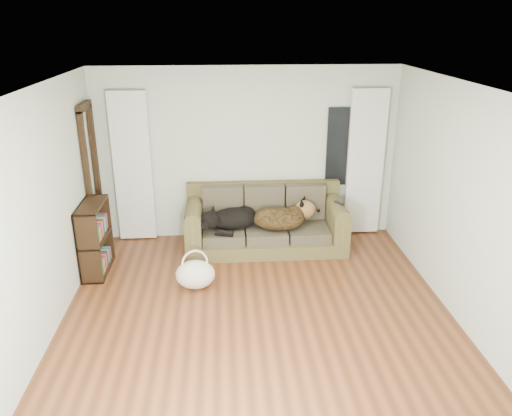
{
  "coord_description": "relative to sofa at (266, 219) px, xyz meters",
  "views": [
    {
      "loc": [
        -0.36,
        -4.78,
        3.25
      ],
      "look_at": [
        0.07,
        1.6,
        0.78
      ],
      "focal_mm": 35.0,
      "sensor_mm": 36.0,
      "label": 1
    }
  ],
  "objects": [
    {
      "name": "dog_black_lab",
      "position": [
        -0.51,
        -0.06,
        0.03
      ],
      "size": [
        0.77,
        0.59,
        0.3
      ],
      "primitive_type": "ellipsoid",
      "rotation": [
        0.0,
        0.0,
        0.16
      ],
      "color": "black",
      "rests_on": "sofa"
    },
    {
      "name": "tote_bag",
      "position": [
        -0.99,
        -1.12,
        -0.29
      ],
      "size": [
        0.51,
        0.39,
        0.37
      ],
      "primitive_type": "ellipsoid",
      "rotation": [
        0.0,
        0.0,
        -0.01
      ],
      "color": "silver",
      "rests_on": "floor"
    },
    {
      "name": "wall_left",
      "position": [
        -2.49,
        -1.97,
        0.85
      ],
      "size": [
        0.04,
        5.0,
        2.6
      ],
      "primitive_type": "cube",
      "color": "#B8C1AE",
      "rests_on": "ground"
    },
    {
      "name": "door_casing",
      "position": [
        -2.44,
        0.07,
        0.6
      ],
      "size": [
        0.07,
        0.6,
        2.1
      ],
      "primitive_type": "cube",
      "color": "black",
      "rests_on": "ground"
    },
    {
      "name": "tv_remote",
      "position": [
        1.05,
        -0.13,
        0.28
      ],
      "size": [
        0.13,
        0.18,
        0.02
      ],
      "primitive_type": "cube",
      "rotation": [
        0.0,
        0.0,
        0.5
      ],
      "color": "black",
      "rests_on": "sofa"
    },
    {
      "name": "ceiling",
      "position": [
        -0.24,
        -1.97,
        2.15
      ],
      "size": [
        5.0,
        5.0,
        0.0
      ],
      "primitive_type": "plane",
      "color": "white",
      "rests_on": "ground"
    },
    {
      "name": "sofa",
      "position": [
        0.0,
        0.0,
        0.0
      ],
      "size": [
        2.33,
        1.0,
        0.95
      ],
      "primitive_type": "cube",
      "color": "brown",
      "rests_on": "floor"
    },
    {
      "name": "bookshelf",
      "position": [
        -2.33,
        -0.57,
        0.05
      ],
      "size": [
        0.33,
        0.79,
        0.97
      ],
      "primitive_type": "cube",
      "rotation": [
        0.0,
        0.0,
        -0.05
      ],
      "color": "black",
      "rests_on": "floor"
    },
    {
      "name": "wall_back",
      "position": [
        -0.24,
        0.53,
        0.85
      ],
      "size": [
        4.5,
        0.04,
        2.6
      ],
      "primitive_type": "cube",
      "color": "#B8C1AE",
      "rests_on": "ground"
    },
    {
      "name": "floor",
      "position": [
        -0.24,
        -1.97,
        -0.45
      ],
      "size": [
        5.0,
        5.0,
        0.0
      ],
      "primitive_type": "plane",
      "color": "#4C2814",
      "rests_on": "ground"
    },
    {
      "name": "curtain_right",
      "position": [
        1.56,
        0.45,
        0.7
      ],
      "size": [
        0.55,
        0.08,
        2.25
      ],
      "primitive_type": "cube",
      "color": "silver",
      "rests_on": "ground"
    },
    {
      "name": "wall_right",
      "position": [
        2.01,
        -1.97,
        0.85
      ],
      "size": [
        0.04,
        5.0,
        2.6
      ],
      "primitive_type": "cube",
      "color": "#B8C1AE",
      "rests_on": "ground"
    },
    {
      "name": "window_pane",
      "position": [
        1.21,
        0.5,
        0.95
      ],
      "size": [
        0.5,
        0.03,
        1.2
      ],
      "primitive_type": "cube",
      "color": "black",
      "rests_on": "wall_back"
    },
    {
      "name": "curtain_left",
      "position": [
        -1.94,
        0.45,
        0.7
      ],
      "size": [
        0.55,
        0.08,
        2.25
      ],
      "primitive_type": "cube",
      "color": "silver",
      "rests_on": "ground"
    },
    {
      "name": "dog_shepherd",
      "position": [
        0.23,
        -0.09,
        0.04
      ],
      "size": [
        0.81,
        0.6,
        0.34
      ],
      "primitive_type": "ellipsoid",
      "rotation": [
        0.0,
        0.0,
        3.08
      ],
      "color": "black",
      "rests_on": "sofa"
    }
  ]
}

